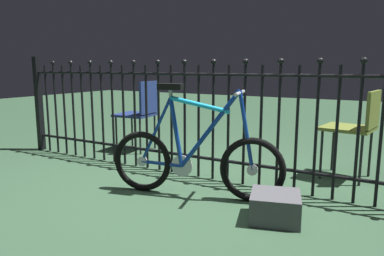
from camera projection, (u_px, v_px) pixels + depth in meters
ground_plane at (174, 195)px, 3.03m from camera, size 20.00×20.00×0.00m
iron_fence at (198, 116)px, 3.45m from camera, size 4.86×0.07×1.18m
bicycle at (195, 159)px, 2.96m from camera, size 1.43×0.49×0.92m
chair_navy at (141, 109)px, 4.54m from camera, size 0.48×0.48×0.88m
chair_olive at (357, 124)px, 3.37m from camera, size 0.50×0.50×0.84m
display_crate at (275, 207)px, 2.52m from camera, size 0.42×0.42×0.19m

